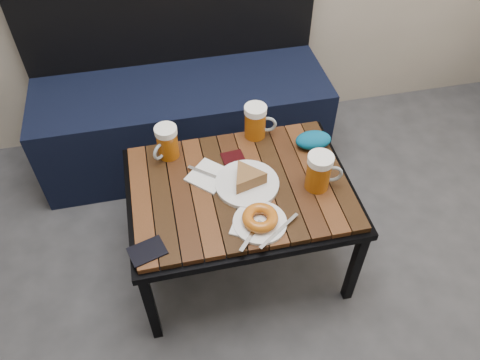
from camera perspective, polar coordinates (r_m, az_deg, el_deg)
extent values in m
cube|color=black|center=(2.40, -6.79, 7.06)|extent=(1.40, 0.50, 0.45)
cube|color=black|center=(2.33, -8.67, 19.64)|extent=(1.40, 0.05, 0.50)
cube|color=black|center=(1.77, -10.82, -15.02)|extent=(0.04, 0.03, 0.42)
cube|color=black|center=(1.88, 13.81, -10.33)|extent=(0.03, 0.03, 0.42)
cube|color=black|center=(2.10, -12.12, -1.61)|extent=(0.04, 0.04, 0.42)
cube|color=black|center=(2.19, 8.42, 1.65)|extent=(0.03, 0.04, 0.42)
cube|color=black|center=(1.76, 0.00, -1.44)|extent=(0.84, 0.62, 0.03)
cube|color=#3B220D|center=(1.74, 0.00, -0.88)|extent=(0.80, 0.58, 0.02)
cylinder|color=#9D4D0C|center=(1.83, -8.81, 4.32)|extent=(0.12, 0.12, 0.11)
cylinder|color=white|center=(1.78, -9.06, 5.96)|extent=(0.09, 0.09, 0.03)
torus|color=#8C999E|center=(1.80, -9.77, 3.44)|extent=(0.06, 0.06, 0.07)
cylinder|color=#9D4D0C|center=(1.89, 1.85, 6.84)|extent=(0.10, 0.10, 0.12)
cylinder|color=white|center=(1.85, 1.90, 8.55)|extent=(0.09, 0.09, 0.03)
torus|color=#8C999E|center=(1.89, 3.39, 6.79)|extent=(0.07, 0.03, 0.07)
cylinder|color=#9D4D0C|center=(1.71, 9.50, 0.68)|extent=(0.10, 0.10, 0.12)
cylinder|color=white|center=(1.66, 9.82, 2.47)|extent=(0.09, 0.09, 0.03)
torus|color=#8C999E|center=(1.72, 11.21, 0.72)|extent=(0.08, 0.03, 0.08)
cylinder|color=white|center=(1.73, 0.86, -0.45)|extent=(0.24, 0.24, 0.02)
cylinder|color=white|center=(1.61, 2.44, -5.20)|extent=(0.19, 0.19, 0.01)
torus|color=#91520D|center=(1.59, 2.47, -4.63)|extent=(0.12, 0.12, 0.04)
cube|color=#A5A8AD|center=(1.59, 4.80, -6.16)|extent=(0.17, 0.12, 0.00)
cube|color=#A5A8AD|center=(1.57, 1.34, -6.80)|extent=(0.10, 0.12, 0.00)
cube|color=white|center=(1.76, -3.79, 0.52)|extent=(0.19, 0.19, 0.01)
cube|color=#A5A8AD|center=(1.76, -3.80, 0.66)|extent=(0.15, 0.13, 0.00)
cube|color=white|center=(1.61, 1.53, -5.61)|extent=(0.17, 0.16, 0.01)
cube|color=black|center=(1.58, -11.24, -8.49)|extent=(0.14, 0.11, 0.01)
cube|color=black|center=(1.81, -0.65, 2.26)|extent=(0.10, 0.13, 0.01)
ellipsoid|color=navy|center=(1.88, 8.92, 4.83)|extent=(0.15, 0.10, 0.06)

